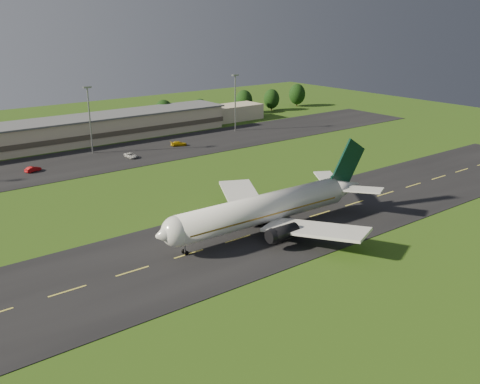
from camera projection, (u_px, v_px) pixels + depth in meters
ground at (238, 239)px, 101.05m from camera, size 360.00×360.00×0.00m
taxiway at (238, 239)px, 101.03m from camera, size 220.00×30.00×0.10m
apron at (88, 161)px, 155.14m from camera, size 260.00×30.00×0.10m
airliner at (266, 209)px, 103.52m from camera, size 51.27×42.17×15.57m
terminal at (76, 131)px, 175.79m from camera, size 145.00×16.00×8.40m
light_mast_centre at (89, 112)px, 160.06m from camera, size 2.40×1.20×20.35m
light_mast_east at (235, 96)px, 191.95m from camera, size 2.40×1.20×20.35m
tree_line at (139, 114)px, 199.49m from camera, size 200.81×9.83×10.26m
service_vehicle_b at (33, 169)px, 144.15m from camera, size 4.65×2.84×1.45m
service_vehicle_c at (131, 155)px, 158.35m from camera, size 2.50×5.06×1.38m
service_vehicle_d at (179, 144)px, 172.61m from camera, size 5.61×3.77×1.51m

